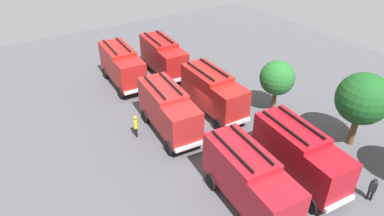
{
  "coord_description": "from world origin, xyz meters",
  "views": [
    {
      "loc": [
        20.31,
        -13.29,
        16.42
      ],
      "look_at": [
        0.0,
        0.0,
        1.4
      ],
      "focal_mm": 31.9,
      "sensor_mm": 36.0,
      "label": 1
    }
  ],
  "objects_px": {
    "tree_1": "(363,99)",
    "traffic_cone_1": "(283,140)",
    "fire_truck_0": "(122,65)",
    "fire_truck_4": "(213,91)",
    "fire_truck_5": "(300,153)",
    "fire_truck_2": "(249,179)",
    "fire_truck_3": "(163,56)",
    "tree_0": "(277,78)",
    "firefighter_1": "(372,189)",
    "firefighter_2": "(136,125)",
    "fire_truck_1": "(168,109)",
    "traffic_cone_0": "(176,90)",
    "traffic_cone_2": "(180,64)"
  },
  "relations": [
    {
      "from": "firefighter_2",
      "to": "fire_truck_4",
      "type": "bearing_deg",
      "value": 19.58
    },
    {
      "from": "tree_1",
      "to": "traffic_cone_1",
      "type": "relative_size",
      "value": 8.45
    },
    {
      "from": "fire_truck_3",
      "to": "traffic_cone_2",
      "type": "relative_size",
      "value": 11.78
    },
    {
      "from": "fire_truck_0",
      "to": "firefighter_1",
      "type": "distance_m",
      "value": 24.24
    },
    {
      "from": "fire_truck_2",
      "to": "fire_truck_4",
      "type": "bearing_deg",
      "value": 160.51
    },
    {
      "from": "fire_truck_4",
      "to": "firefighter_1",
      "type": "xyz_separation_m",
      "value": [
        13.88,
        2.2,
        -1.21
      ]
    },
    {
      "from": "fire_truck_3",
      "to": "tree_1",
      "type": "relative_size",
      "value": 1.23
    },
    {
      "from": "tree_0",
      "to": "fire_truck_3",
      "type": "bearing_deg",
      "value": -158.03
    },
    {
      "from": "fire_truck_1",
      "to": "traffic_cone_2",
      "type": "height_order",
      "value": "fire_truck_1"
    },
    {
      "from": "firefighter_2",
      "to": "tree_0",
      "type": "height_order",
      "value": "tree_0"
    },
    {
      "from": "fire_truck_0",
      "to": "traffic_cone_0",
      "type": "xyz_separation_m",
      "value": [
        4.62,
        3.56,
        -1.83
      ]
    },
    {
      "from": "firefighter_1",
      "to": "traffic_cone_0",
      "type": "height_order",
      "value": "firefighter_1"
    },
    {
      "from": "fire_truck_5",
      "to": "tree_1",
      "type": "distance_m",
      "value": 6.82
    },
    {
      "from": "firefighter_2",
      "to": "fire_truck_5",
      "type": "bearing_deg",
      "value": -33.04
    },
    {
      "from": "fire_truck_1",
      "to": "fire_truck_5",
      "type": "distance_m",
      "value": 10.47
    },
    {
      "from": "firefighter_1",
      "to": "traffic_cone_1",
      "type": "distance_m",
      "value": 7.16
    },
    {
      "from": "fire_truck_0",
      "to": "fire_truck_3",
      "type": "bearing_deg",
      "value": 90.48
    },
    {
      "from": "fire_truck_0",
      "to": "fire_truck_5",
      "type": "relative_size",
      "value": 0.99
    },
    {
      "from": "fire_truck_2",
      "to": "traffic_cone_1",
      "type": "bearing_deg",
      "value": 121.55
    },
    {
      "from": "traffic_cone_1",
      "to": "traffic_cone_0",
      "type": "bearing_deg",
      "value": -166.81
    },
    {
      "from": "fire_truck_2",
      "to": "fire_truck_5",
      "type": "height_order",
      "value": "same"
    },
    {
      "from": "tree_0",
      "to": "tree_1",
      "type": "xyz_separation_m",
      "value": [
        6.96,
        1.43,
        0.85
      ]
    },
    {
      "from": "firefighter_2",
      "to": "traffic_cone_0",
      "type": "relative_size",
      "value": 2.87
    },
    {
      "from": "fire_truck_0",
      "to": "fire_truck_4",
      "type": "bearing_deg",
      "value": 29.04
    },
    {
      "from": "tree_1",
      "to": "traffic_cone_2",
      "type": "xyz_separation_m",
      "value": [
        -19.57,
        -3.63,
        -3.71
      ]
    },
    {
      "from": "fire_truck_5",
      "to": "traffic_cone_2",
      "type": "height_order",
      "value": "fire_truck_5"
    },
    {
      "from": "traffic_cone_0",
      "to": "firefighter_1",
      "type": "bearing_deg",
      "value": 9.39
    },
    {
      "from": "fire_truck_5",
      "to": "tree_0",
      "type": "xyz_separation_m",
      "value": [
        -7.3,
        5.13,
        1.02
      ]
    },
    {
      "from": "firefighter_1",
      "to": "tree_0",
      "type": "relative_size",
      "value": 0.36
    },
    {
      "from": "fire_truck_4",
      "to": "traffic_cone_1",
      "type": "distance_m",
      "value": 7.22
    },
    {
      "from": "fire_truck_4",
      "to": "fire_truck_5",
      "type": "bearing_deg",
      "value": 0.59
    },
    {
      "from": "firefighter_2",
      "to": "traffic_cone_0",
      "type": "distance_m",
      "value": 7.75
    },
    {
      "from": "firefighter_1",
      "to": "traffic_cone_1",
      "type": "height_order",
      "value": "firefighter_1"
    },
    {
      "from": "fire_truck_1",
      "to": "fire_truck_3",
      "type": "distance_m",
      "value": 10.74
    },
    {
      "from": "tree_1",
      "to": "traffic_cone_1",
      "type": "height_order",
      "value": "tree_1"
    },
    {
      "from": "tree_1",
      "to": "fire_truck_4",
      "type": "bearing_deg",
      "value": -146.62
    },
    {
      "from": "fire_truck_5",
      "to": "tree_0",
      "type": "relative_size",
      "value": 1.57
    },
    {
      "from": "fire_truck_1",
      "to": "tree_1",
      "type": "height_order",
      "value": "tree_1"
    },
    {
      "from": "fire_truck_1",
      "to": "fire_truck_2",
      "type": "bearing_deg",
      "value": 6.15
    },
    {
      "from": "fire_truck_0",
      "to": "tree_1",
      "type": "bearing_deg",
      "value": 33.29
    },
    {
      "from": "fire_truck_3",
      "to": "fire_truck_2",
      "type": "bearing_deg",
      "value": -9.44
    },
    {
      "from": "fire_truck_2",
      "to": "traffic_cone_0",
      "type": "bearing_deg",
      "value": 171.21
    },
    {
      "from": "fire_truck_0",
      "to": "tree_0",
      "type": "xyz_separation_m",
      "value": [
        12.02,
        9.32,
        1.02
      ]
    },
    {
      "from": "fire_truck_2",
      "to": "fire_truck_3",
      "type": "distance_m",
      "value": 19.62
    },
    {
      "from": "fire_truck_5",
      "to": "firefighter_1",
      "type": "height_order",
      "value": "fire_truck_5"
    },
    {
      "from": "firefighter_1",
      "to": "tree_1",
      "type": "height_order",
      "value": "tree_1"
    },
    {
      "from": "fire_truck_5",
      "to": "tree_1",
      "type": "height_order",
      "value": "tree_1"
    },
    {
      "from": "fire_truck_2",
      "to": "tree_0",
      "type": "relative_size",
      "value": 1.57
    },
    {
      "from": "firefighter_1",
      "to": "firefighter_2",
      "type": "bearing_deg",
      "value": 91.91
    },
    {
      "from": "fire_truck_5",
      "to": "tree_0",
      "type": "distance_m",
      "value": 8.98
    }
  ]
}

